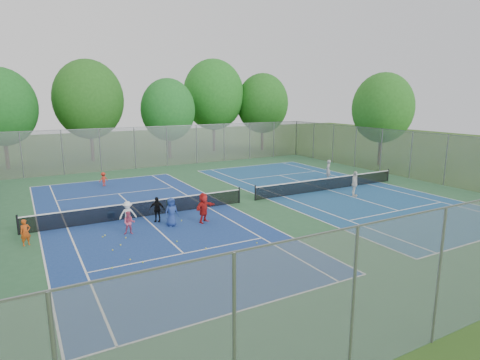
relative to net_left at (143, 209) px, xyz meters
name	(u,v)px	position (x,y,z in m)	size (l,w,h in m)	color
ground	(247,202)	(7.00, 0.00, -0.46)	(120.00, 120.00, 0.00)	#2A4D18
court_pad	(247,202)	(7.00, 0.00, -0.45)	(32.00, 32.00, 0.01)	#2C5E38
court_left	(143,217)	(0.00, 0.00, -0.44)	(10.97, 23.77, 0.01)	navy
court_right	(328,190)	(14.00, 0.00, -0.44)	(10.97, 23.77, 0.01)	navy
net_left	(143,209)	(0.00, 0.00, 0.00)	(12.87, 0.10, 0.91)	black
net_right	(328,184)	(14.00, 0.00, 0.00)	(12.87, 0.10, 0.91)	black
fence_north	(167,146)	(7.00, 16.00, 1.54)	(32.00, 0.10, 4.00)	gray
fence_east	(411,155)	(23.00, 0.00, 1.54)	(32.00, 0.10, 4.00)	gray
tree_nw	(1,107)	(-7.00, 22.00, 5.44)	(6.40, 6.40, 9.58)	#443326
tree_nl	(89,99)	(1.00, 23.00, 6.09)	(7.20, 7.20, 10.69)	#443326
tree_nc	(168,110)	(9.00, 21.00, 4.94)	(6.00, 6.00, 8.85)	#443326
tree_nr	(213,95)	(16.00, 24.00, 6.59)	(7.60, 7.60, 11.42)	#443326
tree_ne	(262,103)	(22.00, 22.00, 5.51)	(6.60, 6.60, 9.77)	#443326
tree_side_e	(383,108)	(26.00, 6.00, 5.29)	(6.00, 6.00, 9.20)	#443326
ball_crate	(111,215)	(-1.67, 0.82, -0.31)	(0.34, 0.34, 0.30)	blue
ball_hopper	(169,205)	(1.88, 0.90, -0.19)	(0.27, 0.27, 0.54)	green
student_a	(25,233)	(-6.08, -1.83, 0.18)	(0.46, 0.30, 1.27)	#C64812
student_b	(129,223)	(-1.44, -2.61, 0.15)	(0.59, 0.46, 1.20)	#D25173
student_c	(128,214)	(-1.19, -1.31, 0.24)	(0.90, 0.52, 1.39)	white
student_d	(157,209)	(0.43, -1.28, 0.26)	(0.84, 0.35, 1.43)	black
student_e	(171,212)	(0.88, -2.40, 0.33)	(0.77, 0.50, 1.57)	navy
student_f	(204,208)	(2.66, -2.67, 0.39)	(1.57, 0.50, 1.69)	red
child_far_baseline	(103,179)	(-0.43, 9.50, 0.10)	(0.72, 0.41, 1.12)	red
instructor	(328,170)	(16.50, 2.91, 0.39)	(0.62, 0.40, 1.69)	#98989B
teen_court_b	(355,184)	(14.28, -2.37, 0.44)	(1.04, 0.43, 1.78)	silver
tennis_ball_0	(130,260)	(-2.27, -5.99, -0.42)	(0.07, 0.07, 0.07)	yellow
tennis_ball_1	(181,221)	(1.62, -1.90, -0.42)	(0.07, 0.07, 0.07)	#D7ED37
tennis_ball_2	(143,263)	(-1.88, -6.54, -0.42)	(0.07, 0.07, 0.07)	#B6DE33
tennis_ball_3	(257,243)	(3.50, -6.93, -0.42)	(0.07, 0.07, 0.07)	#B2C12D
tennis_ball_4	(126,238)	(-1.79, -3.19, -0.42)	(0.07, 0.07, 0.07)	yellow
tennis_ball_5	(112,268)	(-3.13, -6.49, -0.42)	(0.07, 0.07, 0.07)	#C3EC36
tennis_ball_6	(103,237)	(-2.75, -2.49, -0.42)	(0.07, 0.07, 0.07)	#C0D130
tennis_ball_7	(121,245)	(-2.23, -4.05, -0.42)	(0.07, 0.07, 0.07)	yellow
tennis_ball_8	(206,249)	(1.09, -6.38, -0.42)	(0.07, 0.07, 0.07)	gold
tennis_ball_9	(177,242)	(0.24, -4.89, -0.42)	(0.07, 0.07, 0.07)	#B1D631
tennis_ball_10	(113,250)	(-2.69, -4.52, -0.42)	(0.07, 0.07, 0.07)	gold
tennis_ball_11	(105,236)	(-2.61, -2.33, -0.42)	(0.07, 0.07, 0.07)	#CADC33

